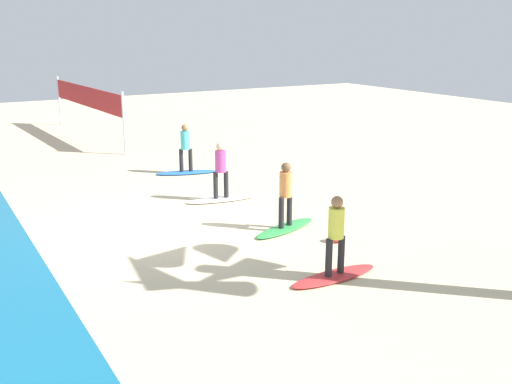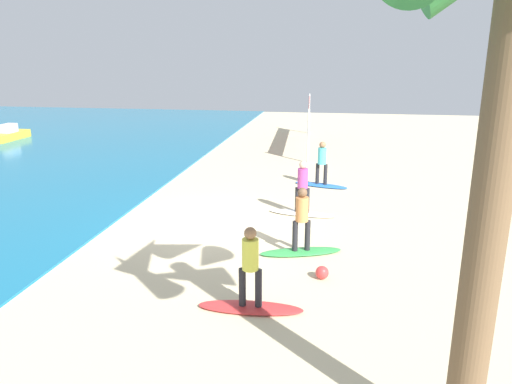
{
  "view_description": "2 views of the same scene",
  "coord_description": "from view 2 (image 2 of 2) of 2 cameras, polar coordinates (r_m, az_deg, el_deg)",
  "views": [
    {
      "loc": [
        -13.38,
        5.03,
        4.9
      ],
      "look_at": [
        -0.94,
        -2.22,
        0.9
      ],
      "focal_mm": 41.55,
      "sensor_mm": 36.0,
      "label": 1
    },
    {
      "loc": [
        -13.1,
        -3.46,
        4.86
      ],
      "look_at": [
        0.88,
        -1.13,
        0.87
      ],
      "focal_mm": 34.21,
      "sensor_mm": 36.0,
      "label": 2
    }
  ],
  "objects": [
    {
      "name": "ground_plane",
      "position": [
        14.4,
        -5.03,
        -4.06
      ],
      "size": [
        60.0,
        60.0,
        0.0
      ],
      "primitive_type": "plane",
      "color": "beige"
    },
    {
      "name": "surfboard_red",
      "position": [
        9.9,
        -0.65,
        -13.36
      ],
      "size": [
        0.65,
        2.12,
        0.09
      ],
      "primitive_type": "ellipsoid",
      "rotation": [
        0.0,
        0.0,
        1.61
      ],
      "color": "red",
      "rests_on": "ground"
    },
    {
      "name": "surfer_red",
      "position": [
        9.46,
        -0.67,
        -8.1
      ],
      "size": [
        0.32,
        0.46,
        1.64
      ],
      "color": "#232328",
      "rests_on": "surfboard_red"
    },
    {
      "name": "surfboard_green",
      "position": [
        12.51,
        5.27,
        -6.97
      ],
      "size": [
        1.18,
        2.17,
        0.09
      ],
      "primitive_type": "ellipsoid",
      "rotation": [
        0.0,
        0.0,
        1.88
      ],
      "color": "green",
      "rests_on": "ground"
    },
    {
      "name": "surfer_green",
      "position": [
        12.17,
        5.38,
        -2.65
      ],
      "size": [
        0.32,
        0.44,
        1.64
      ],
      "color": "#232328",
      "rests_on": "surfboard_green"
    },
    {
      "name": "surfboard_white",
      "position": [
        15.46,
        5.38,
        -2.49
      ],
      "size": [
        0.87,
        2.16,
        0.09
      ],
      "primitive_type": "ellipsoid",
      "rotation": [
        0.0,
        0.0,
        1.42
      ],
      "color": "white",
      "rests_on": "ground"
    },
    {
      "name": "surfer_white",
      "position": [
        15.18,
        5.48,
        1.07
      ],
      "size": [
        0.32,
        0.46,
        1.64
      ],
      "color": "#232328",
      "rests_on": "surfboard_white"
    },
    {
      "name": "surfboard_blue",
      "position": [
        18.88,
        7.61,
        0.81
      ],
      "size": [
        1.15,
        2.17,
        0.09
      ],
      "primitive_type": "ellipsoid",
      "rotation": [
        0.0,
        0.0,
        1.27
      ],
      "color": "blue",
      "rests_on": "ground"
    },
    {
      "name": "surfer_blue",
      "position": [
        18.65,
        7.72,
        3.76
      ],
      "size": [
        0.32,
        0.45,
        1.64
      ],
      "color": "#232328",
      "rests_on": "surfboard_blue"
    },
    {
      "name": "volleyball_net",
      "position": [
        27.17,
        6.21,
        9.14
      ],
      "size": [
        9.09,
        0.61,
        2.5
      ],
      "color": "silver",
      "rests_on": "ground"
    },
    {
      "name": "beach_ball",
      "position": [
        11.19,
        7.73,
        -9.32
      ],
      "size": [
        0.3,
        0.3,
        0.3
      ],
      "primitive_type": "sphere",
      "color": "#E53838",
      "rests_on": "ground"
    },
    {
      "name": "boat_yellow",
      "position": [
        32.16,
        -26.85,
        6.02
      ],
      "size": [
        2.82,
        0.96,
        0.94
      ],
      "color": "yellow",
      "rests_on": "ocean"
    }
  ]
}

